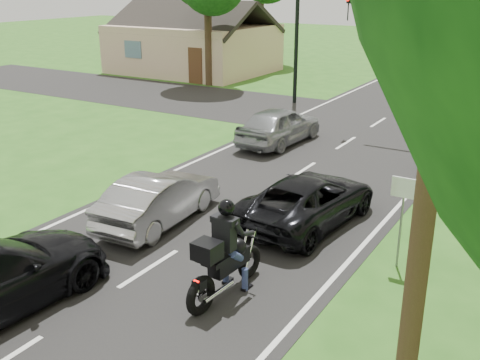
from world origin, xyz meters
name	(u,v)px	position (x,y,z in m)	size (l,w,h in m)	color
ground	(149,269)	(0.00, 0.00, 0.00)	(140.00, 140.00, 0.00)	#295B19
road	(326,156)	(0.00, 10.00, 0.01)	(8.00, 100.00, 0.01)	black
cross_road	(378,122)	(0.00, 16.00, 0.01)	(60.00, 7.00, 0.01)	black
motorcycle_rider	(224,259)	(2.05, -0.07, 0.83)	(0.69, 2.45, 2.11)	black
dark_suv	(308,200)	(1.95, 4.15, 0.66)	(2.14, 4.63, 1.29)	black
silver_sedan	(159,198)	(-1.41, 2.13, 0.68)	(1.42, 4.08, 1.34)	#A6A7AB
silver_suv	(279,125)	(-2.25, 10.56, 0.75)	(1.75, 4.35, 1.48)	#929599
traffic_signal	(458,36)	(3.34, 14.00, 4.14)	(6.38, 0.44, 6.00)	black
signal_pole_far	(296,44)	(-5.20, 18.00, 3.00)	(0.20, 0.20, 6.00)	black
utility_pole_near	(441,77)	(6.20, -2.00, 5.08)	(1.60, 0.28, 10.00)	#513724
sign_white	(403,201)	(4.70, 2.98, 1.60)	(0.55, 0.07, 2.12)	slate
sign_green	(478,125)	(4.90, 10.98, 1.60)	(0.55, 0.07, 2.12)	slate
house	(194,46)	(-16.00, 24.00, 1.77)	(10.20, 8.00, 4.84)	tan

